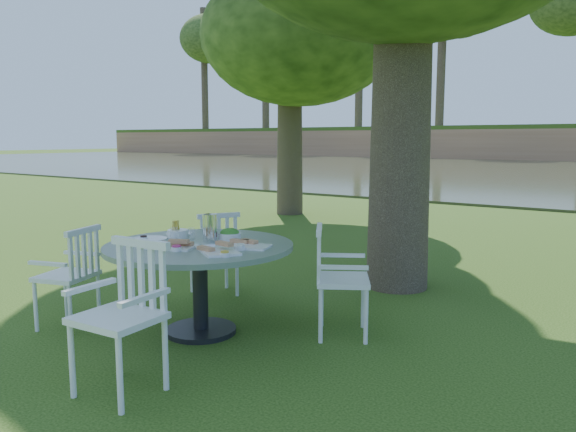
# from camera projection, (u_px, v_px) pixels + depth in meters

# --- Properties ---
(ground) EXTENTS (140.00, 140.00, 0.00)m
(ground) POSITION_uv_depth(u_px,v_px,m) (275.00, 312.00, 5.03)
(ground) COLOR #1E3C0C
(ground) RESTS_ON ground
(table) EXTENTS (1.48, 1.48, 0.72)m
(table) POSITION_uv_depth(u_px,v_px,m) (200.00, 260.00, 4.42)
(table) COLOR black
(table) RESTS_ON ground
(chair_ne) EXTENTS (0.57, 0.58, 0.86)m
(chair_ne) POSITION_uv_depth(u_px,v_px,m) (332.00, 272.00, 4.39)
(chair_ne) COLOR white
(chair_ne) RESTS_ON ground
(chair_nw) EXTENTS (0.55, 0.56, 0.83)m
(chair_nw) POSITION_uv_depth(u_px,v_px,m) (216.00, 247.00, 5.48)
(chair_nw) COLOR white
(chair_nw) RESTS_ON ground
(chair_sw) EXTENTS (0.51, 0.52, 0.83)m
(chair_sw) POSITION_uv_depth(u_px,v_px,m) (75.00, 269.00, 4.56)
(chair_sw) COLOR white
(chair_sw) RESTS_ON ground
(chair_se) EXTENTS (0.50, 0.47, 0.92)m
(chair_se) POSITION_uv_depth(u_px,v_px,m) (129.00, 304.00, 3.43)
(chair_se) COLOR white
(chair_se) RESTS_ON ground
(tableware) EXTENTS (1.19, 0.78, 0.22)m
(tableware) POSITION_uv_depth(u_px,v_px,m) (201.00, 238.00, 4.44)
(tableware) COLOR white
(tableware) RESTS_ON table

